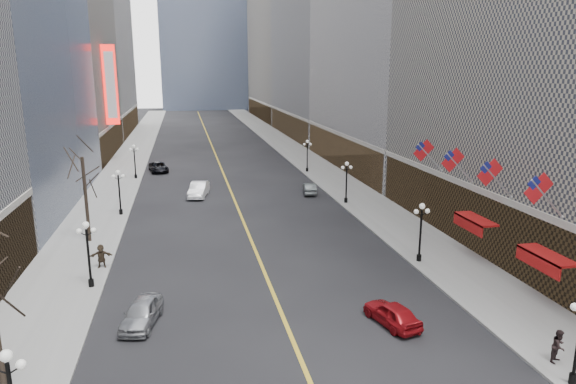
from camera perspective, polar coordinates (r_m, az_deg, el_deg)
name	(u,v)px	position (r m, az deg, el deg)	size (l,w,h in m)	color
sidewalk_east	(315,166)	(77.71, 3.02, 2.87)	(6.00, 230.00, 0.15)	gray
sidewalk_west	(122,174)	(75.78, -17.95, 1.96)	(6.00, 230.00, 0.15)	gray
lane_line	(217,159)	(85.30, -7.86, 3.67)	(0.25, 200.00, 0.02)	gold
bldg_east_c	(346,22)	(115.84, 6.49, 18.25)	(26.60, 40.60, 48.80)	gray
bldg_east_d	(301,10)	(157.83, 1.48, 19.57)	(26.60, 46.60, 62.80)	gray
streetlamp_east_1	(421,226)	(39.66, 14.55, -3.69)	(1.26, 0.44, 4.52)	black
streetlamp_east_2	(347,178)	(55.84, 6.52, 1.58)	(1.26, 0.44, 4.52)	black
streetlamp_east_3	(307,152)	(72.88, 2.15, 4.43)	(1.26, 0.44, 4.52)	black
streetlamp_west_1	(88,247)	(36.37, -21.35, -5.76)	(1.26, 0.44, 4.52)	black
streetlamp_west_2	(119,188)	(53.56, -18.26, 0.47)	(1.26, 0.44, 4.52)	black
streetlamp_west_3	(134,158)	(71.15, -16.69, 3.66)	(1.26, 0.44, 4.52)	black
flag_2	(541,191)	(33.85, 26.28, 0.09)	(2.87, 0.12, 2.87)	#B2B2B7
flag_3	(492,175)	(37.81, 21.72, 1.81)	(2.87, 0.12, 2.87)	#B2B2B7
flag_4	(455,162)	(42.00, 18.04, 3.18)	(2.87, 0.12, 2.87)	#B2B2B7
flag_5	(425,152)	(46.35, 15.03, 4.29)	(2.87, 0.12, 2.87)	#B2B2B7
awning_b	(544,257)	(35.43, 26.60, -6.48)	(1.40, 4.00, 0.93)	#9C1111
awning_c	(473,221)	(41.64, 19.91, -3.00)	(1.40, 4.00, 0.93)	#9C1111
theatre_marquee	(111,85)	(84.62, -19.12, 11.16)	(2.00, 0.55, 12.00)	red
tree_west_far	(83,170)	(45.41, -21.80, 2.26)	(3.60, 3.60, 7.92)	#2D231C
car_nb_near	(142,313)	(31.32, -15.95, -12.77)	(1.72, 4.29, 1.46)	#9EA1A5
car_nb_mid	(199,189)	(60.00, -9.90, 0.28)	(1.78, 5.10, 1.68)	white
car_nb_far	(159,167)	(75.87, -14.19, 2.70)	(2.29, 4.98, 1.38)	black
car_sb_mid	(392,313)	(30.78, 11.49, -13.08)	(1.61, 4.00, 1.36)	maroon
car_sb_far	(310,188)	(60.51, 2.40, 0.40)	(1.38, 3.97, 1.31)	#4A5051
ped_east_walk	(559,346)	(29.61, 27.88, -14.89)	(0.83, 0.46, 1.71)	black
ped_west_far	(101,256)	(40.15, -20.05, -6.69)	(1.63, 0.47, 1.76)	#34291D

